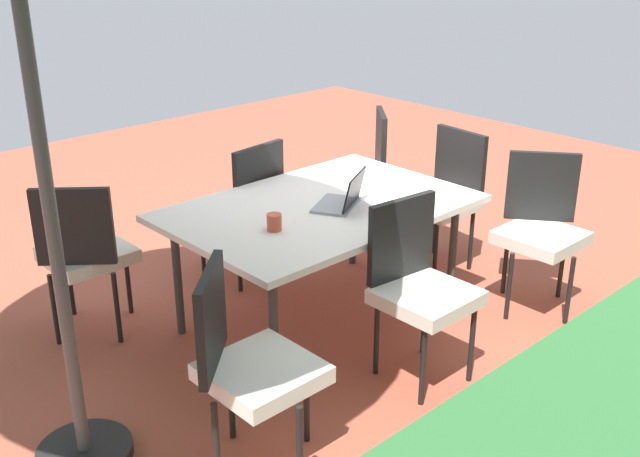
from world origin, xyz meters
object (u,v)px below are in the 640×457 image
dining_table (320,213)px  laptop (343,199)px  chair_northwest (541,225)px  chair_southwest (361,166)px  chair_west (444,193)px  chair_southeast (84,249)px  chair_south (244,203)px  chair_north (419,282)px  cup (274,222)px  chair_northeast (247,360)px

dining_table → laptop: laptop is taller
chair_northwest → chair_southwest: same height
chair_west → chair_southeast: (2.30, -0.82, 0.00)m
dining_table → chair_south: bearing=-92.0°
chair_west → chair_north: (1.20, 0.79, 0.00)m
chair_north → dining_table: bearing=93.9°
dining_table → laptop: size_ratio=4.46×
chair_northwest → chair_southeast: 2.79m
chair_southwest → chair_south: same height
chair_north → chair_west: bearing=39.3°
chair_northwest → laptop: (1.08, -0.68, 0.26)m
chair_north → cup: bearing=127.5°
chair_northwest → chair_south: size_ratio=1.00×
dining_table → chair_northeast: size_ratio=1.81×
chair_west → chair_southeast: 2.44m
chair_southeast → chair_northwest: bearing=-175.4°
dining_table → chair_north: 0.82m
chair_southwest → cup: (1.64, 0.92, 0.26)m
chair_west → chair_southwest: bearing=-176.2°
chair_southeast → cup: 1.17m
chair_southwest → laptop: chair_southwest is taller
chair_southwest → chair_northeast: same height
chair_northeast → chair_northwest: bearing=-43.5°
laptop → cup: bearing=-28.4°
dining_table → chair_southeast: bearing=-35.6°
chair_north → chair_southeast: 1.94m
cup → chair_southwest: bearing=-150.6°
chair_southwest → chair_north: (1.22, 1.61, 0.00)m
chair_southeast → chair_northeast: size_ratio=1.00×
chair_west → chair_northeast: bearing=-66.7°
laptop → chair_northeast: bearing=0.1°
chair_north → chair_south: 1.58m
laptop → chair_southeast: bearing=-65.9°
chair_west → chair_southwest: (-0.02, -0.82, 0.00)m
chair_southeast → cup: (-0.68, 0.92, 0.26)m
chair_southwest → chair_northeast: size_ratio=1.00×
chair_northwest → chair_north: 1.19m
chair_northeast → chair_north: bearing=-44.0°
chair_southeast → chair_south: (-1.15, 0.03, 0.00)m
dining_table → chair_southwest: chair_southwest is taller
chair_northwest → chair_southwest: (-0.04, -1.60, 0.00)m
chair_southwest → chair_north: bearing=4.2°
chair_west → chair_northeast: 2.46m
dining_table → chair_west: size_ratio=1.81×
chair_northwest → chair_southeast: same height
chair_west → laptop: 1.14m
chair_north → chair_south: same height
chair_southwest → cup: bearing=-19.1°
chair_west → chair_north: bearing=-51.8°
chair_north → chair_northeast: bearing=-174.6°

